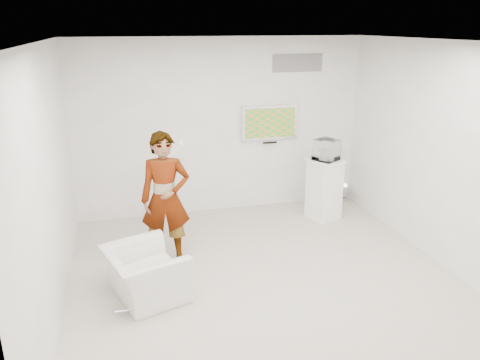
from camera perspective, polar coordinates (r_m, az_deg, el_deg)
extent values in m
cube|color=beige|center=(6.34, 2.86, -11.65)|extent=(5.00, 5.00, 0.01)
cube|color=#2C2C2F|center=(5.49, 3.38, 16.46)|extent=(5.00, 5.00, 0.01)
cube|color=white|center=(8.08, -2.29, 6.43)|extent=(5.00, 0.01, 3.00)
cube|color=white|center=(3.61, 15.32, -10.06)|extent=(5.00, 0.01, 3.00)
cube|color=white|center=(5.55, -22.36, -0.65)|extent=(0.01, 5.00, 3.00)
cube|color=white|center=(6.90, 23.34, 2.80)|extent=(0.01, 5.00, 3.00)
cube|color=silver|center=(8.24, 3.61, 7.01)|extent=(1.00, 0.08, 0.60)
cube|color=slate|center=(8.31, 7.05, 13.97)|extent=(0.90, 0.02, 0.30)
imported|color=white|center=(6.46, -9.07, -2.24)|extent=(0.72, 0.51, 1.85)
imported|color=white|center=(5.89, -11.50, -11.12)|extent=(1.09, 1.17, 0.62)
cube|color=white|center=(8.08, 10.21, -1.10)|extent=(0.62, 0.62, 1.03)
cylinder|color=silver|center=(9.07, 12.60, -1.47)|extent=(0.23, 0.23, 0.31)
cube|color=white|center=(7.88, 10.50, 3.63)|extent=(0.48, 0.48, 0.35)
cube|color=white|center=(7.90, 10.47, 3.18)|extent=(0.13, 0.16, 0.22)
cube|color=white|center=(6.39, -7.16, 4.54)|extent=(0.06, 0.16, 0.04)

